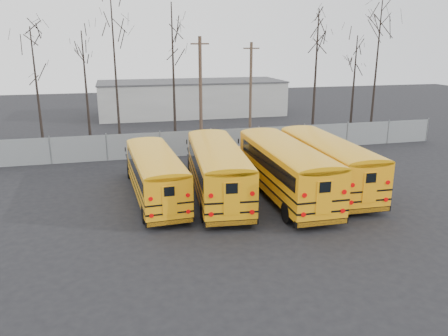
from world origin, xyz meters
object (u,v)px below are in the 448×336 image
object	(u,v)px
utility_pole_right	(251,87)
bus_d	(326,159)
bus_b	(217,166)
bus_c	(284,165)
bus_a	(155,171)
utility_pole_left	(201,91)

from	to	relation	value
utility_pole_right	bus_d	bearing A→B (deg)	-82.26
bus_b	utility_pole_right	world-z (taller)	utility_pole_right
bus_c	bus_d	distance (m)	3.13
bus_b	bus_d	size ratio (longest dim) A/B	1.01
bus_d	utility_pole_right	size ratio (longest dim) A/B	1.31
bus_a	utility_pole_right	distance (m)	20.60
bus_c	bus_a	bearing A→B (deg)	170.43
bus_b	utility_pole_left	world-z (taller)	utility_pole_left
bus_c	utility_pole_right	size ratio (longest dim) A/B	1.35
utility_pole_left	bus_c	bearing A→B (deg)	-94.36
bus_a	bus_c	distance (m)	7.34
bus_a	bus_d	xyz separation A→B (m)	(10.24, -0.51, 0.17)
bus_a	bus_c	size ratio (longest dim) A/B	0.89
bus_d	utility_pole_right	xyz separation A→B (m)	(0.74, 17.72, 2.60)
bus_b	utility_pole_left	distance (m)	13.57
bus_b	bus_c	size ratio (longest dim) A/B	0.99
utility_pole_left	utility_pole_right	world-z (taller)	utility_pole_left
bus_b	utility_pole_left	bearing A→B (deg)	88.10
bus_a	bus_b	distance (m)	3.51
bus_a	bus_c	bearing A→B (deg)	-13.26
bus_b	utility_pole_right	size ratio (longest dim) A/B	1.33
utility_pole_left	utility_pole_right	size ratio (longest dim) A/B	1.05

